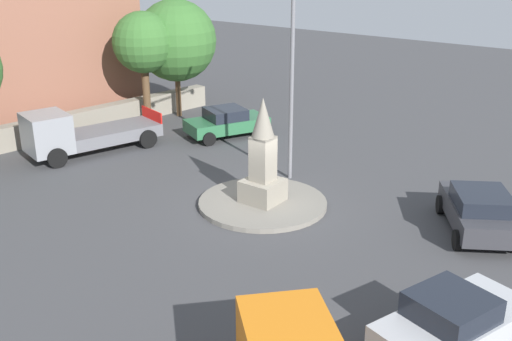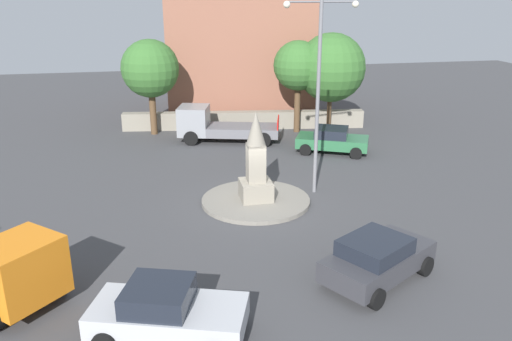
% 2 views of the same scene
% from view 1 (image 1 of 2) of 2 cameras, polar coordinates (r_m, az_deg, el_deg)
% --- Properties ---
extents(ground_plane, '(80.00, 80.00, 0.00)m').
position_cam_1_polar(ground_plane, '(21.79, 0.63, -3.28)').
color(ground_plane, '#424244').
extents(traffic_island, '(4.61, 4.61, 0.17)m').
position_cam_1_polar(traffic_island, '(21.76, 0.63, -3.07)').
color(traffic_island, gray).
rests_on(traffic_island, ground).
extents(monument, '(1.30, 1.30, 3.79)m').
position_cam_1_polar(monument, '(21.16, 0.65, 0.89)').
color(monument, gray).
rests_on(monument, traffic_island).
extents(streetlamp, '(3.14, 0.28, 8.56)m').
position_cam_1_polar(streetlamp, '(22.93, 3.45, 11.29)').
color(streetlamp, slate).
rests_on(streetlamp, ground).
extents(car_silver_waiting, '(4.33, 2.97, 1.51)m').
position_cam_1_polar(car_silver_waiting, '(14.92, 18.14, -13.43)').
color(car_silver_waiting, '#B7BABF').
rests_on(car_silver_waiting, ground).
extents(car_green_near_island, '(4.28, 3.28, 1.40)m').
position_cam_1_polar(car_green_near_island, '(29.28, -2.79, 4.59)').
color(car_green_near_island, '#2D6B42').
rests_on(car_green_near_island, ground).
extents(car_dark_grey_approaching, '(4.19, 3.51, 1.48)m').
position_cam_1_polar(car_dark_grey_approaching, '(20.80, 20.23, -3.53)').
color(car_dark_grey_approaching, '#38383D').
rests_on(car_dark_grey_approaching, ground).
extents(truck_grey_parked_right, '(6.19, 3.49, 2.10)m').
position_cam_1_polar(truck_grey_parked_right, '(27.73, -16.33, 3.34)').
color(truck_grey_parked_right, gray).
rests_on(truck_grey_parked_right, ground).
extents(stone_boundary_wall, '(15.56, 2.87, 1.12)m').
position_cam_1_polar(stone_boundary_wall, '(31.09, -16.22, 4.43)').
color(stone_boundary_wall, gray).
rests_on(stone_boundary_wall, ground).
extents(corner_building, '(11.15, 10.12, 9.02)m').
position_cam_1_polar(corner_building, '(35.52, -21.75, 12.30)').
color(corner_building, '#935B47').
rests_on(corner_building, ground).
extents(tree_near_wall, '(3.05, 3.05, 5.71)m').
position_cam_1_polar(tree_near_wall, '(31.21, -10.59, 11.72)').
color(tree_near_wall, brown).
rests_on(tree_near_wall, ground).
extents(tree_far_corner, '(4.23, 4.23, 6.16)m').
position_cam_1_polar(tree_far_corner, '(32.43, -7.56, 12.04)').
color(tree_far_corner, brown).
rests_on(tree_far_corner, ground).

